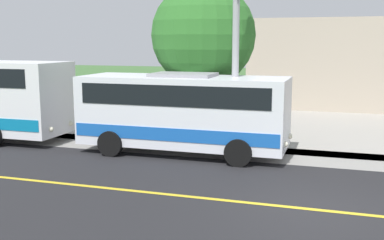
# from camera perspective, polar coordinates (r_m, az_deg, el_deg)

# --- Properties ---
(ground_plane) EXTENTS (120.00, 120.00, 0.00)m
(ground_plane) POSITION_cam_1_polar(r_m,az_deg,el_deg) (11.63, 14.77, -10.61)
(ground_plane) COLOR #3D6633
(road_surface) EXTENTS (8.00, 100.00, 0.01)m
(road_surface) POSITION_cam_1_polar(r_m,az_deg,el_deg) (11.63, 14.77, -10.59)
(road_surface) COLOR black
(road_surface) RESTS_ON ground
(sidewalk) EXTENTS (2.40, 100.00, 0.01)m
(sidewalk) POSITION_cam_1_polar(r_m,az_deg,el_deg) (16.62, 15.68, -4.54)
(sidewalk) COLOR gray
(sidewalk) RESTS_ON ground
(road_centre_line) EXTENTS (0.16, 100.00, 0.00)m
(road_centre_line) POSITION_cam_1_polar(r_m,az_deg,el_deg) (11.63, 14.77, -10.57)
(road_centre_line) COLOR gold
(road_centre_line) RESTS_ON ground
(shuttle_bus_front) EXTENTS (2.77, 7.43, 2.87)m
(shuttle_bus_front) POSITION_cam_1_polar(r_m,az_deg,el_deg) (16.51, -1.06, 1.31)
(shuttle_bus_front) COLOR white
(shuttle_bus_front) RESTS_ON ground
(street_light_pole) EXTENTS (1.97, 0.24, 8.26)m
(street_light_pole) POSITION_cam_1_polar(r_m,az_deg,el_deg) (16.20, 5.32, 11.61)
(street_light_pole) COLOR #9E9EA3
(street_light_pole) RESTS_ON ground
(tree_curbside) EXTENTS (4.24, 4.24, 6.34)m
(tree_curbside) POSITION_cam_1_polar(r_m,az_deg,el_deg) (19.09, 1.39, 10.33)
(tree_curbside) COLOR brown
(tree_curbside) RESTS_ON ground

